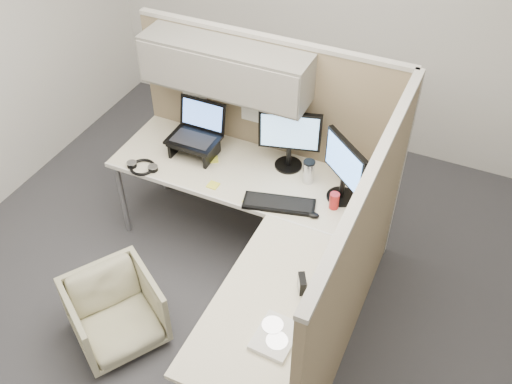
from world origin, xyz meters
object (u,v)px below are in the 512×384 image
at_px(monitor_left, 290,136).
at_px(keyboard, 279,204).
at_px(desk, 252,223).
at_px(office_chair, 115,310).

bearing_deg(monitor_left, keyboard, -91.27).
xyz_separation_m(desk, keyboard, (0.12, 0.19, 0.05)).
bearing_deg(office_chair, monitor_left, 7.16).
height_order(office_chair, monitor_left, monitor_left).
distance_m(office_chair, monitor_left, 1.67).
xyz_separation_m(monitor_left, keyboard, (0.10, -0.41, -0.26)).
height_order(monitor_left, keyboard, monitor_left).
bearing_deg(desk, monitor_left, 88.52).
bearing_deg(keyboard, office_chair, -143.56).
relative_size(office_chair, monitor_left, 1.22).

